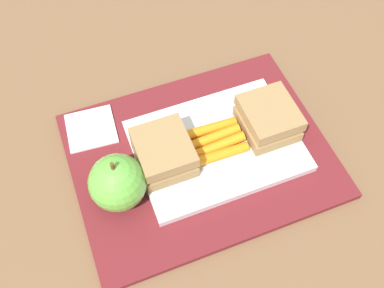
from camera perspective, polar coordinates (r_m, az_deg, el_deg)
The scene contains 8 objects.
ground_plane at distance 0.63m, azimuth 1.06°, elevation -1.69°, with size 2.40×2.40×0.00m, color brown.
lunchbag_mat at distance 0.63m, azimuth 1.06°, elevation -1.46°, with size 0.36×0.28×0.01m, color maroon.
food_tray at distance 0.62m, azimuth 3.21°, elevation -0.23°, with size 0.23×0.17×0.01m, color white.
sandwich_half_left at distance 0.63m, azimuth 9.94°, elevation 3.32°, with size 0.07×0.08×0.04m.
sandwich_half_right at distance 0.59m, azimuth -3.70°, elevation -1.10°, with size 0.07×0.08×0.04m.
carrot_sticks_bundle at distance 0.61m, azimuth 3.27°, elevation 0.40°, with size 0.08×0.06×0.02m.
apple at distance 0.57m, azimuth -9.68°, elevation -4.99°, with size 0.08×0.08×0.09m.
paper_napkin at distance 0.66m, azimuth -13.03°, elevation 1.98°, with size 0.07×0.07×0.00m, color white.
Camera 1 is at (0.13, 0.30, 0.54)m, focal length 40.89 mm.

